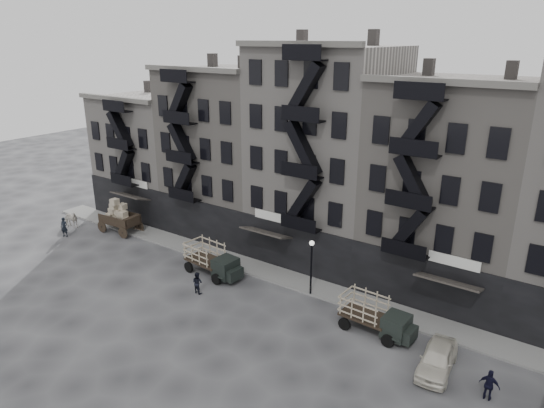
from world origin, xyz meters
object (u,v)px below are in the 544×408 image
Objects in this scene: horse at (70,219)px; stake_truck_west at (212,258)px; wagon at (118,213)px; car_east at (437,359)px; pedestrian_west at (64,227)px; pedestrian_mid at (197,283)px; policeman at (489,385)px; stake_truck_east at (376,314)px.

stake_truck_west is at bearing -93.31° from horse.
wagon is 31.29m from car_east.
pedestrian_mid is (17.41, -0.64, -0.12)m from pedestrian_west.
stake_truck_east is at bearing -15.49° from policeman.
wagon is 0.79× the size of stake_truck_west.
horse reaches higher than car_east.
policeman is (37.20, -0.19, -0.06)m from pedestrian_west.
pedestrian_mid is 0.94× the size of policeman.
pedestrian_mid is at bearing -64.64° from stake_truck_west.
stake_truck_east reaches higher than policeman.
horse is 19.13m from pedestrian_mid.
pedestrian_mid is at bearing -164.86° from stake_truck_east.
horse is 31.58m from stake_truck_east.
stake_truck_west is 13.62m from stake_truck_east.
pedestrian_west is 17.42m from pedestrian_mid.
pedestrian_mid is (-16.92, -1.27, 0.09)m from car_east.
stake_truck_east is (31.58, 0.38, 0.50)m from horse.
horse is 0.48× the size of car_east.
horse is 38.82m from policeman.
stake_truck_west is 2.75× the size of pedestrian_west.
wagon is at bearing -15.21° from pedestrian_mid.
car_east is at bearing -15.05° from stake_truck_east.
stake_truck_west is 3.14× the size of pedestrian_mid.
pedestrian_west reaches higher than policeman.
horse is 1.24× the size of pedestrian_mid.
pedestrian_mid is at bearing -28.82° from pedestrian_west.
stake_truck_east is 7.56m from policeman.
wagon is 2.34× the size of policeman.
stake_truck_east is at bearing -94.16° from horse.
stake_truck_west reaches higher than car_east.
wagon reaches higher than horse.
stake_truck_west is at bearing -19.26° from pedestrian_west.
pedestrian_west is (1.58, -1.66, 0.07)m from horse.
pedestrian_mid is (14.20, -4.37, -1.08)m from wagon.
policeman is at bearing -97.59° from horse.
horse is at bearing -173.29° from stake_truck_west.
stake_truck_east is 2.59× the size of pedestrian_west.
pedestrian_west reaches higher than car_east.
horse is 5.32m from wagon.
horse is 2.29m from pedestrian_west.
policeman is at bearing -176.79° from pedestrian_mid.
stake_truck_west is 2.95× the size of policeman.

